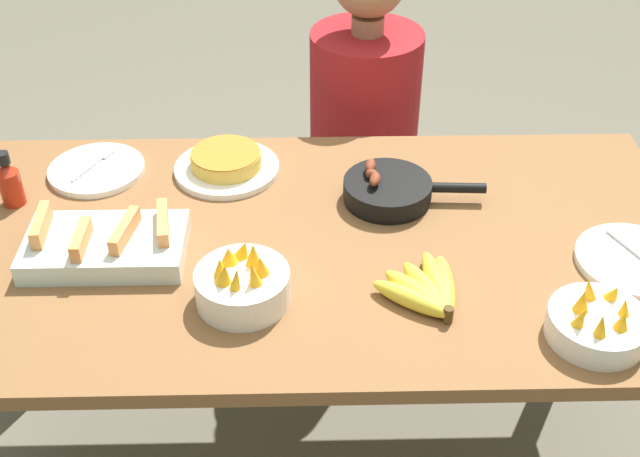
# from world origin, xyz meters

# --- Properties ---
(ground_plane) EXTENTS (14.00, 14.00, 0.00)m
(ground_plane) POSITION_xyz_m (0.00, 0.00, 0.00)
(ground_plane) COLOR #666051
(dining_table) EXTENTS (1.67, 0.88, 0.75)m
(dining_table) POSITION_xyz_m (0.00, 0.00, 0.66)
(dining_table) COLOR brown
(dining_table) RESTS_ON ground_plane
(banana_bunch) EXTENTS (0.18, 0.21, 0.04)m
(banana_bunch) POSITION_xyz_m (0.21, -0.20, 0.77)
(banana_bunch) COLOR yellow
(banana_bunch) RESTS_ON dining_table
(melon_tray) EXTENTS (0.34, 0.20, 0.09)m
(melon_tray) POSITION_xyz_m (-0.46, -0.05, 0.78)
(melon_tray) COLOR silver
(melon_tray) RESTS_ON dining_table
(skillet) EXTENTS (0.33, 0.21, 0.08)m
(skillet) POSITION_xyz_m (0.16, 0.15, 0.78)
(skillet) COLOR black
(skillet) RESTS_ON dining_table
(frittata_plate_center) EXTENTS (0.26, 0.26, 0.06)m
(frittata_plate_center) POSITION_xyz_m (-0.22, 0.28, 0.78)
(frittata_plate_center) COLOR white
(frittata_plate_center) RESTS_ON dining_table
(empty_plate_near_front) EXTENTS (0.25, 0.25, 0.02)m
(empty_plate_near_front) POSITION_xyz_m (0.66, -0.10, 0.76)
(empty_plate_near_front) COLOR white
(empty_plate_near_front) RESTS_ON dining_table
(empty_plate_far_left) EXTENTS (0.23, 0.23, 0.02)m
(empty_plate_far_left) POSITION_xyz_m (-0.55, 0.28, 0.76)
(empty_plate_far_left) COLOR white
(empty_plate_far_left) RESTS_ON dining_table
(fruit_bowl_mango) EXTENTS (0.19, 0.19, 0.13)m
(fruit_bowl_mango) POSITION_xyz_m (-0.16, -0.19, 0.80)
(fruit_bowl_mango) COLOR white
(fruit_bowl_mango) RESTS_ON dining_table
(fruit_bowl_citrus) EXTENTS (0.19, 0.19, 0.11)m
(fruit_bowl_citrus) POSITION_xyz_m (0.51, -0.31, 0.79)
(fruit_bowl_citrus) COLOR white
(fruit_bowl_citrus) RESTS_ON dining_table
(hot_sauce_bottle) EXTENTS (0.05, 0.05, 0.14)m
(hot_sauce_bottle) POSITION_xyz_m (-0.71, 0.16, 0.81)
(hot_sauce_bottle) COLOR #B72814
(hot_sauce_bottle) RESTS_ON dining_table
(person_figure) EXTENTS (0.35, 0.35, 1.19)m
(person_figure) POSITION_xyz_m (0.15, 0.69, 0.49)
(person_figure) COLOR black
(person_figure) RESTS_ON ground_plane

